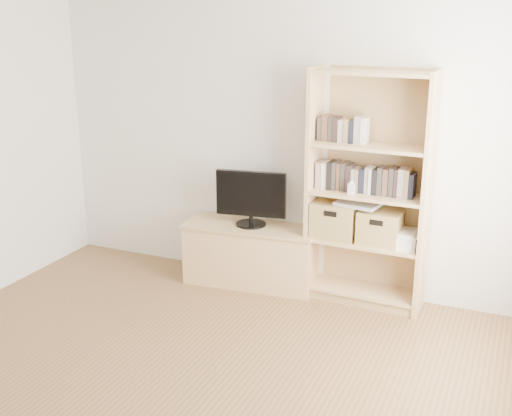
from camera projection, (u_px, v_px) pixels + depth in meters
The scene contains 11 objects.
back_wall at pixel (287, 141), 5.60m from camera, with size 4.50×0.02×2.60m, color white.
tv_stand at pixel (251, 255), 5.81m from camera, with size 1.17×0.44×0.54m, color tan.
bookshelf at pixel (368, 190), 5.25m from camera, with size 0.98×0.35×1.97m, color tan.
television at pixel (251, 199), 5.65m from camera, with size 0.63×0.05×0.49m, color black.
books_row_mid at pixel (369, 178), 5.24m from camera, with size 0.88×0.17×0.24m, color #A19389.
books_row_upper at pixel (346, 128), 5.21m from camera, with size 0.42×0.15×0.22m, color #A19389.
baby_monitor at pixel (351, 189), 5.19m from camera, with size 0.05×0.03×0.10m, color white.
basket_left at pixel (336, 219), 5.43m from camera, with size 0.37×0.31×0.31m, color tan.
basket_right at pixel (380, 227), 5.28m from camera, with size 0.34×0.28×0.28m, color tan.
laptop at pixel (358, 204), 5.30m from camera, with size 0.35×0.24×0.03m, color silver.
magazine_stack at pixel (406, 240), 5.22m from camera, with size 0.17×0.24×0.11m, color silver.
Camera 1 is at (1.96, -2.67, 2.41)m, focal length 45.00 mm.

